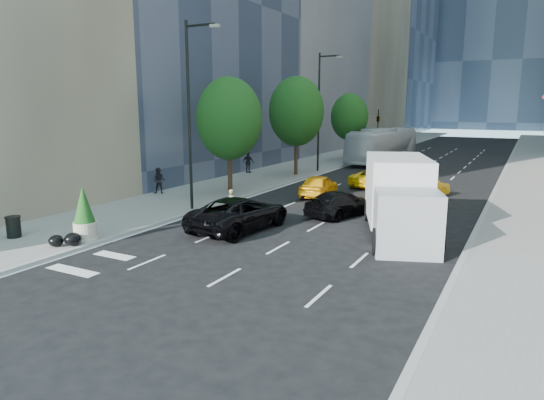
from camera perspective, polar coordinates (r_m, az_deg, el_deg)
The scene contains 23 objects.
ground at distance 20.68m, azimuth -1.72°, elevation -5.26°, with size 160.00×160.00×0.00m, color black.
sidewalk_left at distance 51.17m, azimuth 6.29°, elevation 4.58°, with size 6.00×120.00×0.15m, color slate.
sidewalk_right at distance 47.55m, azimuth 28.06°, elevation 2.84°, with size 4.00×120.00×0.15m, color slate.
lamp_near at distance 26.70m, azimuth -9.46°, elevation 10.93°, with size 2.13×0.22×10.00m.
lamp_far at distance 42.43m, azimuth 5.75°, elevation 11.02°, with size 2.13×0.22×10.00m.
tree_near at distance 31.30m, azimuth -5.07°, elevation 9.49°, with size 4.20×4.20×7.46m.
tree_mid at distance 40.04m, azimuth 2.89°, elevation 10.35°, with size 4.50×4.50×7.99m.
tree_far at distance 52.10m, azimuth 9.09°, elevation 9.64°, with size 3.90×3.90×6.92m.
traffic_signal at distance 59.50m, azimuth 12.38°, elevation 9.31°, with size 2.48×0.53×5.20m.
skateboarder at distance 24.60m, azimuth -4.73°, elevation -0.76°, with size 0.57×0.38×1.57m, color #6B6443.
black_sedan_lincoln at distance 22.98m, azimuth -3.82°, elevation -1.58°, with size 2.62×5.68×1.58m, color black.
black_sedan_mercedes at distance 26.05m, azimuth 8.05°, elevation -0.42°, with size 1.88×4.62×1.34m, color black.
taxi_a at distance 31.49m, azimuth 5.54°, elevation 1.71°, with size 1.69×4.20×1.43m, color #FFAD0D.
taxi_b at distance 32.14m, azimuth 17.49°, elevation 1.37°, with size 1.44×4.12×1.36m, color #FFB10D.
taxi_c at distance 35.66m, azimuth 12.56°, elevation 2.52°, with size 2.23×4.83×1.34m, color yellow.
taxi_d at distance 39.02m, azimuth 15.03°, elevation 3.26°, with size 2.13×5.25×1.52m, color yellow.
city_bus at distance 51.37m, azimuth 12.90°, elevation 6.28°, with size 2.96×12.66×3.53m, color silver.
box_truck at distance 22.46m, azimuth 14.76°, elevation 0.33°, with size 4.97×7.72×3.48m.
pedestrian_a at distance 32.27m, azimuth -13.12°, elevation 2.21°, with size 0.83×0.65×1.70m, color black.
pedestrian_b at distance 41.32m, azimuth -2.80°, elevation 4.45°, with size 1.05×0.44×1.80m, color black.
trash_can at distance 23.94m, azimuth -28.12°, elevation -2.85°, with size 0.59×0.59×0.89m, color black.
planter_shrub at distance 22.06m, azimuth -21.23°, elevation -1.60°, with size 0.97×0.97×2.33m.
garbage_bags at distance 21.58m, azimuth -23.06°, elevation -4.33°, with size 1.11×1.07×0.55m.
Camera 1 is at (9.90, -17.20, 5.82)m, focal length 32.00 mm.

